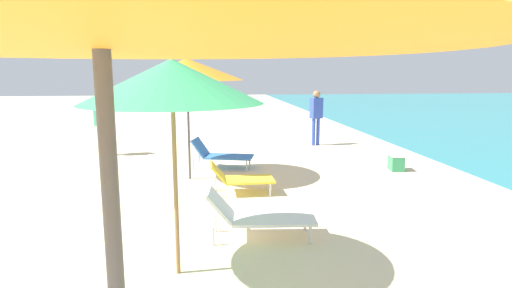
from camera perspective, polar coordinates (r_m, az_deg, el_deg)
umbrella_second at (r=4.57m, az=-11.40°, el=8.37°), size 1.97×1.97×2.49m
lounger_second_shoreside at (r=5.84m, az=0.25°, el=-9.71°), size 1.53×0.70×0.69m
umbrella_farthest at (r=8.86m, az=-9.41°, el=10.01°), size 2.34×2.34×2.61m
lounger_farthest_shoreside at (r=9.99m, az=-4.90°, el=-1.39°), size 1.53×0.95×0.71m
lounger_farthest_inland at (r=7.91m, az=-2.21°, el=-4.62°), size 1.20×0.62×0.60m
person_walking_near at (r=12.15m, az=-20.36°, el=3.21°), size 0.37×0.42×1.65m
person_walking_mid at (r=13.11m, az=8.23°, el=4.34°), size 0.41×0.33×1.71m
cooler_box at (r=10.29m, az=18.60°, el=-2.33°), size 0.35×0.45×0.40m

